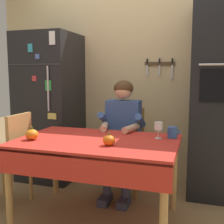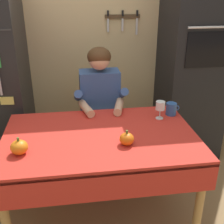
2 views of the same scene
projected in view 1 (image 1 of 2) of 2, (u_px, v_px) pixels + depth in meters
name	position (u px, v px, depth m)	size (l,w,h in m)	color
ground_plane	(94.00, 224.00, 2.47)	(10.00, 10.00, 0.00)	#93754C
back_wall_assembly	(135.00, 75.00, 3.56)	(3.70, 0.13, 2.60)	#D1B784
refrigerator	(50.00, 107.00, 3.54)	(0.68, 0.71, 1.80)	black
wall_oven	(220.00, 99.00, 2.96)	(0.60, 0.64, 2.10)	black
dining_table	(96.00, 149.00, 2.45)	(1.40, 0.90, 0.74)	tan
chair_behind_person	(126.00, 145.00, 3.20)	(0.40, 0.40, 0.93)	#9E6B33
seated_person	(122.00, 128.00, 2.99)	(0.47, 0.55, 1.25)	#38384C
chair_left_side	(12.00, 156.00, 2.77)	(0.40, 0.40, 0.93)	tan
coffee_mug	(172.00, 132.00, 2.52)	(0.11, 0.09, 0.10)	#2D569E
wine_glass	(158.00, 127.00, 2.49)	(0.07, 0.07, 0.15)	white
pumpkin_large	(32.00, 134.00, 2.45)	(0.11, 0.11, 0.12)	orange
pumpkin_medium	(109.00, 140.00, 2.25)	(0.10, 0.10, 0.11)	orange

